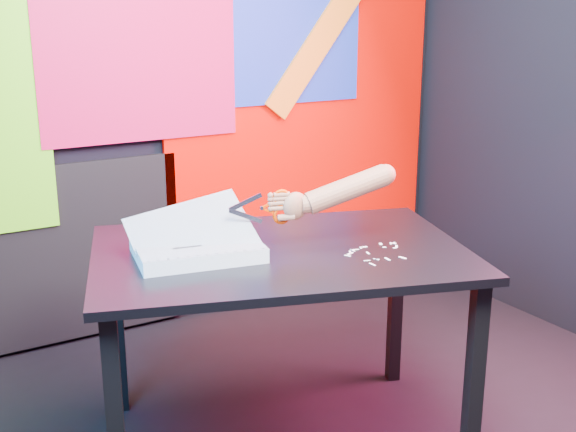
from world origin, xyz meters
TOP-DOWN VIEW (x-y plane):
  - room at (0.00, 0.00)m, footprint 3.01×3.01m
  - backdrop at (0.06, 1.46)m, footprint 2.88×0.05m
  - work_table at (-0.22, 0.25)m, footprint 1.47×1.20m
  - printout_stack at (-0.49, 0.32)m, footprint 0.45×0.37m
  - scissors at (-0.22, 0.25)m, footprint 0.21×0.07m
  - hand_forearm at (-0.02, 0.19)m, footprint 0.43×0.17m
  - paper_clippings at (0.04, 0.06)m, footprint 0.24×0.18m

SIDE VIEW (x-z plane):
  - work_table at x=-0.22m, z-range 0.29..1.04m
  - paper_clippings at x=0.04m, z-range 0.75..0.75m
  - printout_stack at x=-0.49m, z-range 0.67..0.88m
  - scissors at x=-0.22m, z-range 0.84..0.96m
  - hand_forearm at x=-0.02m, z-range 0.85..1.03m
  - backdrop at x=0.06m, z-range -0.08..2.00m
  - room at x=0.00m, z-range 0.00..2.71m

